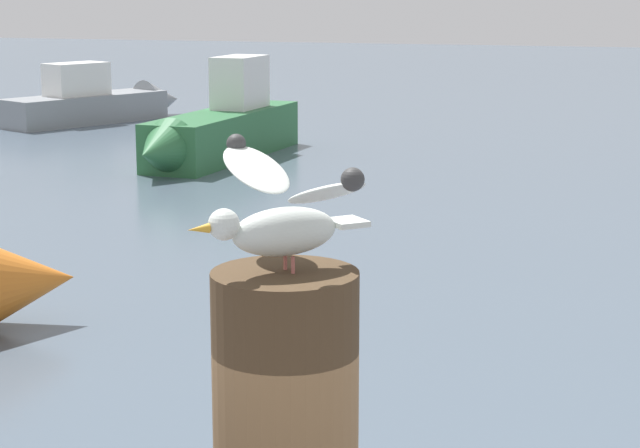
% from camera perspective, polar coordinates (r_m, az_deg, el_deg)
% --- Properties ---
extents(seagull, '(0.47, 0.48, 0.25)m').
position_cam_1_polar(seagull, '(2.30, -1.89, 0.59)').
color(seagull, '#C66960').
rests_on(seagull, mooring_post).
extents(boat_green, '(1.46, 5.54, 1.92)m').
position_cam_1_polar(boat_green, '(21.41, -5.21, 4.72)').
color(boat_green, '#2D6B3D').
rests_on(boat_green, ground_plane).
extents(boat_grey, '(3.14, 4.91, 1.61)m').
position_cam_1_polar(boat_grey, '(28.05, -10.86, 6.02)').
color(boat_grey, gray).
rests_on(boat_grey, ground_plane).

